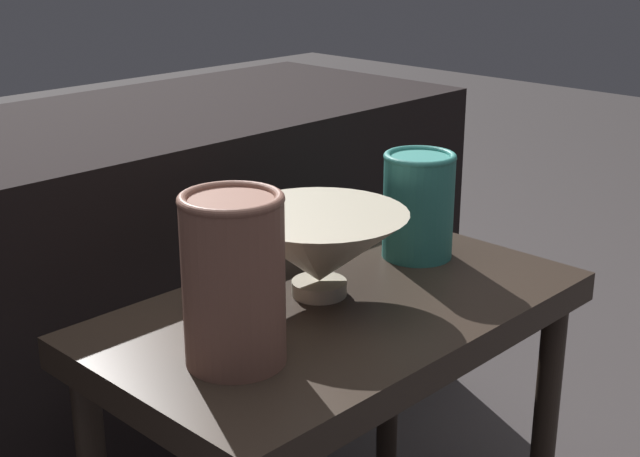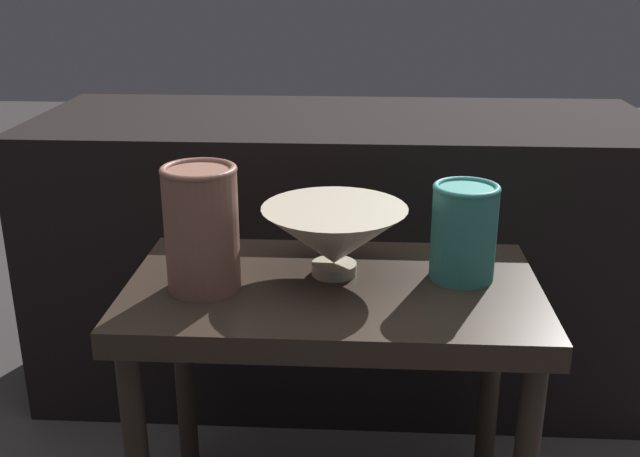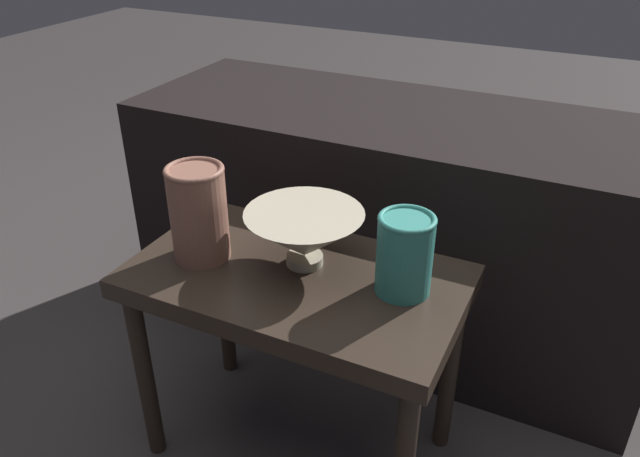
# 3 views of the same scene
# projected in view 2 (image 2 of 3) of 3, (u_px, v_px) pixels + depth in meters

# --- Properties ---
(table) EXTENTS (0.64, 0.37, 0.47)m
(table) POSITION_uv_depth(u_px,v_px,m) (333.00, 321.00, 1.18)
(table) COLOR #2D231C
(table) RESTS_ON ground_plane
(couch_backdrop) EXTENTS (1.33, 0.50, 0.62)m
(couch_backdrop) POSITION_uv_depth(u_px,v_px,m) (342.00, 251.00, 1.71)
(couch_backdrop) COLOR black
(couch_backdrop) RESTS_ON ground_plane
(bowl) EXTENTS (0.23, 0.23, 0.11)m
(bowl) POSITION_uv_depth(u_px,v_px,m) (337.00, 236.00, 1.17)
(bowl) COLOR #B2A88E
(bowl) RESTS_ON table
(vase_textured_left) EXTENTS (0.11, 0.11, 0.19)m
(vase_textured_left) POSITION_uv_depth(u_px,v_px,m) (202.00, 227.00, 1.11)
(vase_textured_left) COLOR brown
(vase_textured_left) RESTS_ON table
(vase_colorful_right) EXTENTS (0.10, 0.10, 0.15)m
(vase_colorful_right) POSITION_uv_depth(u_px,v_px,m) (464.00, 231.00, 1.15)
(vase_colorful_right) COLOR teal
(vase_colorful_right) RESTS_ON table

